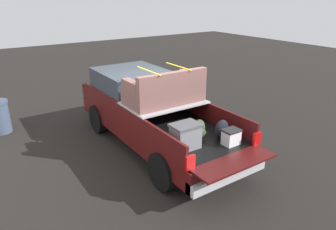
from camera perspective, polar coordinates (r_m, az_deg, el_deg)
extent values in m
plane|color=black|center=(8.47, -2.28, -5.71)|extent=(40.00, 40.00, 0.00)
cube|color=#470F0F|center=(8.20, -2.34, -1.83)|extent=(5.50, 1.92, 0.45)
cube|color=black|center=(7.19, 2.68, -3.15)|extent=(2.80, 1.80, 0.04)
cube|color=#470F0F|center=(6.63, -3.77, -3.21)|extent=(2.80, 0.06, 0.50)
cube|color=#470F0F|center=(7.66, 8.31, 0.06)|extent=(2.80, 0.06, 0.50)
cube|color=#470F0F|center=(8.16, -3.02, 1.64)|extent=(0.06, 1.80, 0.50)
cube|color=#470F0F|center=(6.09, 12.19, -8.53)|extent=(0.55, 1.80, 0.04)
cube|color=#B2B2B7|center=(7.60, -0.74, 2.30)|extent=(1.25, 1.92, 0.04)
cube|color=#470F0F|center=(9.14, -6.86, 3.70)|extent=(2.30, 1.92, 0.50)
cube|color=#2D3842|center=(8.92, -6.70, 6.64)|extent=(1.94, 1.76, 0.51)
cube|color=#470F0F|center=(10.33, -10.32, 5.24)|extent=(0.40, 1.82, 0.38)
cube|color=#B2B2B7|center=(6.36, 10.94, -10.75)|extent=(0.24, 1.92, 0.24)
cube|color=red|center=(5.64, 4.10, -8.73)|extent=(0.06, 0.20, 0.28)
cube|color=red|center=(6.76, 16.01, -4.22)|extent=(0.06, 0.20, 0.28)
cylinder|color=black|center=(9.39, -12.57, -0.63)|extent=(0.83, 0.30, 0.83)
cylinder|color=black|center=(10.10, -3.31, 1.45)|extent=(0.83, 0.30, 0.83)
cylinder|color=black|center=(6.56, -0.77, -10.21)|extent=(0.83, 0.30, 0.83)
cylinder|color=black|center=(7.54, 10.54, -6.12)|extent=(0.83, 0.30, 0.83)
cube|color=slate|center=(6.34, 3.22, -4.10)|extent=(0.40, 0.55, 0.48)
cube|color=#505359|center=(6.23, 3.27, -1.90)|extent=(0.44, 0.59, 0.05)
ellipsoid|color=#384728|center=(6.81, 5.64, -2.54)|extent=(0.20, 0.33, 0.43)
ellipsoid|color=#384728|center=(6.76, 6.21, -3.35)|extent=(0.09, 0.23, 0.19)
ellipsoid|color=black|center=(6.91, 9.84, -2.50)|extent=(0.20, 0.35, 0.41)
ellipsoid|color=black|center=(6.86, 10.44, -3.28)|extent=(0.09, 0.25, 0.18)
cube|color=white|center=(6.65, 11.52, -4.12)|extent=(0.26, 0.34, 0.30)
cube|color=#262628|center=(6.58, 11.63, -2.79)|extent=(0.28, 0.36, 0.04)
cube|color=brown|center=(7.53, -0.75, 3.95)|extent=(0.94, 1.86, 0.42)
cube|color=brown|center=(7.10, 0.98, 6.32)|extent=(0.16, 1.86, 0.40)
cube|color=brown|center=(7.08, -6.63, 5.37)|extent=(0.70, 0.20, 0.22)
cube|color=brown|center=(7.94, 4.09, 7.24)|extent=(0.70, 0.20, 0.22)
cube|color=yellow|center=(7.15, -3.60, 8.12)|extent=(1.04, 0.03, 0.02)
cube|color=yellow|center=(7.60, 1.90, 8.95)|extent=(1.04, 0.03, 0.02)
cylinder|color=#3F4C66|center=(10.37, -28.55, -0.49)|extent=(0.56, 0.56, 0.90)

